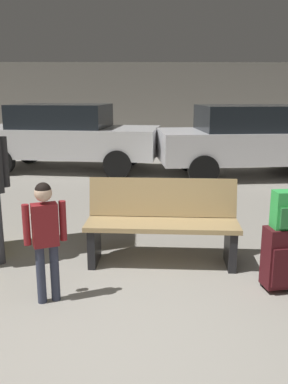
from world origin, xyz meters
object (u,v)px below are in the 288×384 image
(bench, at_px, (162,223))
(parked_car_far, at_px, (67,135))
(child, at_px, (45,230))
(parked_car_near, at_px, (254,139))
(suitcase, at_px, (285,257))

(bench, xyz_separation_m, parked_car_far, (-1.92, 5.41, 0.36))
(child, relative_size, parked_car_far, 0.25)
(child, bearing_deg, parked_car_near, 59.48)
(bench, distance_m, child, 1.37)
(child, distance_m, parked_car_near, 6.38)
(child, bearing_deg, suitcase, 5.24)
(suitcase, relative_size, parked_car_near, 0.14)
(child, xyz_separation_m, parked_car_far, (-0.88, 6.28, 0.15))
(suitcase, height_order, parked_car_far, parked_car_far)
(bench, relative_size, suitcase, 2.70)
(suitcase, xyz_separation_m, parked_car_far, (-3.01, 6.08, 0.48))
(child, bearing_deg, bench, 39.73)
(parked_car_far, distance_m, parked_car_near, 4.19)
(child, height_order, parked_car_far, parked_car_far)
(parked_car_far, bearing_deg, bench, -70.47)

